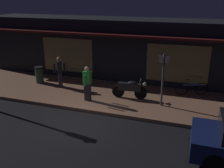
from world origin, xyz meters
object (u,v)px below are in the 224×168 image
Objects in this scene: sign_post at (163,77)px; trash_bin at (39,75)px; person_bystander at (87,83)px; motorcycle at (130,88)px; person_photographer at (60,71)px; bicycle_parked at (192,88)px.

sign_post is 2.58× the size of trash_bin.
trash_bin is (-3.66, 1.49, -0.41)m from person_bystander.
trash_bin is (-5.49, 0.57, -0.03)m from motorcycle.
person_bystander is at bearing -153.36° from motorcycle.
motorcycle is 4.03m from person_photographer.
person_bystander is at bearing -29.52° from person_photographer.
person_bystander reaches higher than trash_bin.
person_bystander is (-1.83, -0.92, 0.38)m from motorcycle.
bicycle_parked is at bearing 8.60° from person_photographer.
person_photographer is 1.80× the size of trash_bin.
person_bystander is at bearing -170.99° from sign_post.
trash_bin is (-1.49, 0.26, -0.41)m from person_photographer.
person_bystander is (-4.64, -2.26, 0.52)m from bicycle_parked.
person_bystander is 1.80× the size of trash_bin.
person_photographer is 1.00× the size of person_bystander.
person_photographer is 0.70× the size of sign_post.
sign_post reaches higher than person_photographer.
bicycle_parked is at bearing 53.95° from sign_post.
person_bystander is at bearing -154.07° from bicycle_parked.
motorcycle is 1.83× the size of trash_bin.
person_photographer reaches higher than bicycle_parked.
motorcycle reaches higher than trash_bin.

